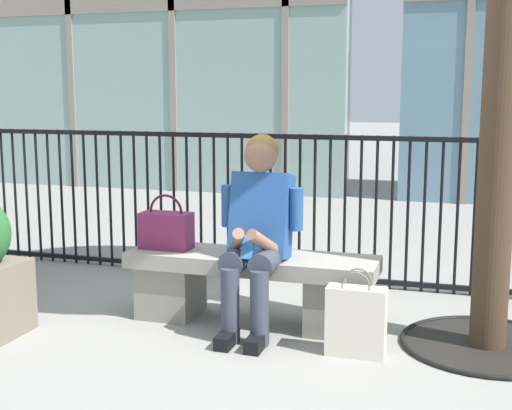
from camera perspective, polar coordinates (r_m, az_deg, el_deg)
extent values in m
plane|color=gray|center=(4.51, -0.38, -9.65)|extent=(60.00, 60.00, 0.00)
cube|color=gray|center=(4.39, -0.39, -4.71)|extent=(1.60, 0.44, 0.10)
cube|color=gray|center=(4.65, -7.02, -6.87)|extent=(0.36, 0.37, 0.35)
cube|color=gray|center=(4.32, 6.77, -8.11)|extent=(0.36, 0.37, 0.35)
cylinder|color=#383D4C|center=(4.21, -1.26, -4.34)|extent=(0.15, 0.40, 0.15)
cylinder|color=#383D4C|center=(4.10, -2.15, -8.30)|extent=(0.11, 0.11, 0.45)
cube|color=black|center=(4.11, -2.42, -11.00)|extent=(0.09, 0.22, 0.08)
cylinder|color=#383D4C|center=(4.16, 1.09, -4.51)|extent=(0.15, 0.40, 0.15)
cylinder|color=#383D4C|center=(4.04, 0.28, -8.53)|extent=(0.11, 0.11, 0.45)
cube|color=black|center=(4.05, 0.03, -11.27)|extent=(0.09, 0.22, 0.08)
cube|color=#234C8C|center=(4.27, 0.47, -0.87)|extent=(0.36, 0.30, 0.55)
cylinder|color=#234C8C|center=(4.33, -2.32, -0.07)|extent=(0.08, 0.08, 0.26)
cylinder|color=#8E664C|center=(4.11, -1.49, -2.98)|extent=(0.16, 0.28, 0.20)
cylinder|color=#234C8C|center=(4.20, 3.34, -0.36)|extent=(0.08, 0.08, 0.26)
cylinder|color=#8E664C|center=(4.06, 0.65, -3.12)|extent=(0.16, 0.28, 0.20)
cube|color=#2D6BB7|center=(4.04, -0.69, -3.50)|extent=(0.07, 0.10, 0.13)
sphere|color=#8E664C|center=(4.20, 0.40, 4.06)|extent=(0.20, 0.20, 0.20)
sphere|color=olive|center=(4.23, 0.51, 4.50)|extent=(0.20, 0.20, 0.20)
cube|color=#7A234C|center=(4.55, -7.40, -2.11)|extent=(0.33, 0.17, 0.24)
torus|color=#49152D|center=(4.53, -7.44, -0.57)|extent=(0.23, 0.02, 0.23)
cube|color=beige|center=(3.95, 8.25, -9.50)|extent=(0.33, 0.13, 0.39)
torus|color=slate|center=(3.84, 8.22, -6.64)|extent=(0.16, 0.01, 0.16)
torus|color=slate|center=(3.93, 8.43, -6.29)|extent=(0.16, 0.01, 0.16)
cylinder|color=black|center=(6.50, -20.06, 0.87)|extent=(0.02, 0.02, 1.15)
cylinder|color=black|center=(6.43, -19.23, 0.83)|extent=(0.02, 0.02, 1.15)
cylinder|color=black|center=(6.36, -18.39, 0.78)|extent=(0.02, 0.02, 1.15)
cylinder|color=black|center=(6.29, -17.52, 0.74)|extent=(0.02, 0.02, 1.15)
cylinder|color=black|center=(6.23, -16.64, 0.70)|extent=(0.02, 0.02, 1.15)
cylinder|color=black|center=(6.16, -15.74, 0.65)|extent=(0.02, 0.02, 1.15)
cylinder|color=black|center=(6.10, -14.82, 0.61)|extent=(0.02, 0.02, 1.15)
cylinder|color=black|center=(6.04, -13.88, 0.56)|extent=(0.02, 0.02, 1.15)
cylinder|color=black|center=(5.98, -12.92, 0.51)|extent=(0.02, 0.02, 1.15)
cylinder|color=black|center=(5.92, -11.94, 0.46)|extent=(0.02, 0.02, 1.15)
cylinder|color=black|center=(5.87, -10.94, 0.41)|extent=(0.02, 0.02, 1.15)
cylinder|color=black|center=(5.81, -9.93, 0.36)|extent=(0.02, 0.02, 1.15)
cylinder|color=black|center=(5.76, -8.90, 0.31)|extent=(0.02, 0.02, 1.15)
cylinder|color=black|center=(5.71, -7.84, 0.25)|extent=(0.02, 0.02, 1.15)
cylinder|color=black|center=(5.66, -6.77, 0.20)|extent=(0.02, 0.02, 1.15)
cylinder|color=black|center=(5.62, -5.69, 0.14)|extent=(0.02, 0.02, 1.15)
cylinder|color=black|center=(5.57, -4.58, 0.09)|extent=(0.02, 0.02, 1.15)
cylinder|color=black|center=(5.53, -3.46, 0.03)|extent=(0.02, 0.02, 1.15)
cylinder|color=black|center=(5.49, -2.32, -0.03)|extent=(0.02, 0.02, 1.15)
cylinder|color=black|center=(5.45, -1.16, -0.09)|extent=(0.02, 0.02, 1.15)
cylinder|color=black|center=(5.42, 0.01, -0.15)|extent=(0.02, 0.02, 1.15)
cylinder|color=black|center=(5.38, 1.20, -0.21)|extent=(0.02, 0.02, 1.15)
cylinder|color=black|center=(5.35, 2.40, -0.27)|extent=(0.02, 0.02, 1.15)
cylinder|color=black|center=(5.33, 3.61, -0.33)|extent=(0.02, 0.02, 1.15)
cylinder|color=black|center=(5.30, 4.84, -0.39)|extent=(0.02, 0.02, 1.15)
cylinder|color=black|center=(5.28, 6.08, -0.46)|extent=(0.02, 0.02, 1.15)
cylinder|color=black|center=(5.26, 7.32, -0.52)|extent=(0.02, 0.02, 1.15)
cylinder|color=black|center=(5.24, 8.58, -0.58)|extent=(0.02, 0.02, 1.15)
cylinder|color=black|center=(5.22, 9.85, -0.65)|extent=(0.02, 0.02, 1.15)
cylinder|color=black|center=(5.21, 11.12, -0.71)|extent=(0.02, 0.02, 1.15)
cylinder|color=black|center=(5.20, 12.40, -0.77)|extent=(0.02, 0.02, 1.15)
cylinder|color=black|center=(5.19, 13.68, -0.84)|extent=(0.02, 0.02, 1.15)
cylinder|color=black|center=(5.18, 14.97, -0.90)|extent=(0.02, 0.02, 1.15)
cylinder|color=black|center=(5.18, 16.26, -0.96)|extent=(0.02, 0.02, 1.15)
cylinder|color=black|center=(5.18, 17.55, -1.02)|extent=(0.02, 0.02, 1.15)
cylinder|color=black|center=(5.18, 18.84, -1.08)|extent=(0.02, 0.02, 1.15)
cylinder|color=black|center=(5.19, 20.13, -1.14)|extent=(0.02, 0.02, 1.15)
cube|color=black|center=(5.45, 2.96, -5.75)|extent=(8.06, 0.04, 0.04)
cube|color=black|center=(5.28, 3.05, 5.65)|extent=(8.06, 0.04, 0.04)
cylinder|color=black|center=(4.32, 18.51, -10.94)|extent=(0.97, 0.97, 0.01)
torus|color=black|center=(4.32, 18.51, -10.86)|extent=(1.00, 1.00, 0.03)
cylinder|color=#423021|center=(4.07, 19.76, 12.09)|extent=(0.21, 0.21, 3.40)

